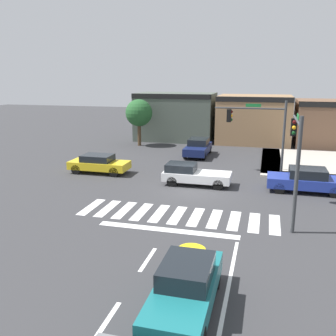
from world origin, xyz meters
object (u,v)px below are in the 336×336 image
at_px(car_white, 193,174).
at_px(car_blue, 306,180).
at_px(traffic_signal_southeast, 296,146).
at_px(roadside_tree, 139,113).
at_px(traffic_signal_northeast, 258,124).
at_px(car_navy, 198,147).
at_px(car_teal, 186,288).
at_px(car_yellow, 99,163).

distance_m(car_white, car_blue, 7.14).
height_order(traffic_signal_southeast, roadside_tree, traffic_signal_southeast).
relative_size(traffic_signal_northeast, car_blue, 1.14).
bearing_deg(car_navy, traffic_signal_southeast, 28.02).
xyz_separation_m(car_white, car_navy, (-1.36, 9.21, 0.08)).
xyz_separation_m(traffic_signal_southeast, car_teal, (-3.54, -9.05, -2.92)).
height_order(car_yellow, car_teal, car_teal).
height_order(car_teal, car_navy, car_teal).
height_order(car_navy, roadside_tree, roadside_tree).
xyz_separation_m(car_blue, car_navy, (-8.50, 8.93, 0.02)).
distance_m(traffic_signal_northeast, car_navy, 7.55).
bearing_deg(car_navy, car_yellow, -37.29).
distance_m(traffic_signal_northeast, car_yellow, 12.17).
xyz_separation_m(traffic_signal_northeast, car_blue, (3.22, -4.33, -2.87)).
xyz_separation_m(traffic_signal_southeast, car_yellow, (-13.39, 5.83, -2.99)).
bearing_deg(traffic_signal_northeast, roadside_tree, -33.84).
relative_size(car_teal, car_blue, 0.99).
bearing_deg(car_white, car_yellow, 170.39).
xyz_separation_m(car_white, car_blue, (7.14, 0.28, 0.05)).
relative_size(traffic_signal_southeast, car_blue, 1.15).
xyz_separation_m(traffic_signal_southeast, car_white, (-5.98, 4.57, -3.01)).
height_order(traffic_signal_southeast, car_white, traffic_signal_southeast).
height_order(traffic_signal_northeast, car_yellow, traffic_signal_northeast).
bearing_deg(car_yellow, car_navy, 52.71).
bearing_deg(car_blue, traffic_signal_northeast, 126.66).
bearing_deg(traffic_signal_southeast, car_white, 52.58).
relative_size(car_white, roadside_tree, 0.93).
bearing_deg(car_teal, traffic_signal_northeast, -4.63).
xyz_separation_m(car_teal, car_navy, (-3.80, 22.84, -0.00)).
bearing_deg(traffic_signal_northeast, traffic_signal_southeast, 102.65).
bearing_deg(car_blue, car_yellow, 176.18).
relative_size(traffic_signal_southeast, car_white, 1.21).
height_order(traffic_signal_southeast, car_teal, traffic_signal_southeast).
bearing_deg(traffic_signal_southeast, car_navy, 28.02).
bearing_deg(traffic_signal_northeast, car_blue, 126.66).
xyz_separation_m(traffic_signal_northeast, car_white, (-3.92, -4.61, -2.92)).
distance_m(car_yellow, car_blue, 14.59).
bearing_deg(car_yellow, car_teal, -56.48).
bearing_deg(roadside_tree, car_yellow, -86.07).
distance_m(traffic_signal_northeast, car_blue, 6.11).
bearing_deg(car_white, car_navy, 98.38).
bearing_deg(roadside_tree, traffic_signal_northeast, -33.84).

